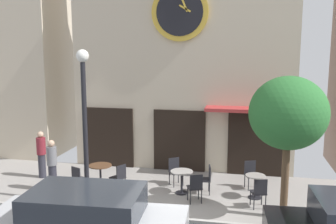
# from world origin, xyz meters

# --- Properties ---
(clock_building) EXTENTS (8.29, 3.27, 10.29)m
(clock_building) POSITION_xyz_m (-0.54, 5.32, 5.31)
(clock_building) COLOR beige
(clock_building) RESTS_ON ground_plane
(street_lamp) EXTENTS (0.36, 0.36, 4.51)m
(street_lamp) POSITION_xyz_m (-2.66, 0.62, 2.29)
(street_lamp) COLOR black
(street_lamp) RESTS_ON ground_plane
(street_tree) EXTENTS (2.03, 1.83, 3.85)m
(street_tree) POSITION_xyz_m (2.92, 0.78, 2.86)
(street_tree) COLOR brown
(street_tree) RESTS_ON ground_plane
(cafe_table_leftmost) EXTENTS (0.76, 0.76, 0.75)m
(cafe_table_leftmost) POSITION_xyz_m (-2.80, 2.01, 0.55)
(cafe_table_leftmost) COLOR black
(cafe_table_leftmost) RESTS_ON ground_plane
(cafe_table_center_right) EXTENTS (0.71, 0.71, 0.73)m
(cafe_table_center_right) POSITION_xyz_m (-0.07, 1.98, 0.52)
(cafe_table_center_right) COLOR black
(cafe_table_center_right) RESTS_ON ground_plane
(cafe_table_near_curb) EXTENTS (0.60, 0.60, 0.73)m
(cafe_table_near_curb) POSITION_xyz_m (2.20, 2.05, 0.47)
(cafe_table_near_curb) COLOR black
(cafe_table_near_curb) RESTS_ON ground_plane
(cafe_chair_by_entrance) EXTENTS (0.55, 0.55, 0.90)m
(cafe_chair_by_entrance) POSITION_xyz_m (-2.04, 1.72, 0.53)
(cafe_chair_by_entrance) COLOR black
(cafe_chair_by_entrance) RESTS_ON ground_plane
(cafe_chair_curbside) EXTENTS (0.53, 0.53, 0.90)m
(cafe_chair_curbside) POSITION_xyz_m (-3.23, 1.27, 0.53)
(cafe_chair_curbside) COLOR black
(cafe_chair_curbside) RESTS_ON ground_plane
(cafe_chair_corner) EXTENTS (0.56, 0.56, 0.90)m
(cafe_chair_corner) POSITION_xyz_m (-0.42, 2.74, 0.53)
(cafe_chair_corner) COLOR black
(cafe_chair_corner) RESTS_ON ground_plane
(cafe_chair_near_lamp) EXTENTS (0.50, 0.50, 0.90)m
(cafe_chair_near_lamp) POSITION_xyz_m (2.29, 1.27, 0.53)
(cafe_chair_near_lamp) COLOR black
(cafe_chair_near_lamp) RESTS_ON ground_plane
(cafe_chair_under_awning) EXTENTS (0.46, 0.46, 0.90)m
(cafe_chair_under_awning) POSITION_xyz_m (0.70, 2.13, 0.53)
(cafe_chair_under_awning) COLOR black
(cafe_chair_under_awning) RESTS_ON ground_plane
(cafe_chair_left_end) EXTENTS (0.52, 0.52, 0.90)m
(cafe_chair_left_end) POSITION_xyz_m (0.45, 1.30, 0.53)
(cafe_chair_left_end) COLOR black
(cafe_chair_left_end) RESTS_ON ground_plane
(cafe_chair_right_end) EXTENTS (0.52, 0.52, 0.90)m
(cafe_chair_right_end) POSITION_xyz_m (2.08, 2.89, 0.53)
(cafe_chair_right_end) COLOR black
(cafe_chair_right_end) RESTS_ON ground_plane
(pedestrian_maroon) EXTENTS (0.45, 0.45, 1.67)m
(pedestrian_maroon) POSITION_xyz_m (-5.20, 2.51, 0.86)
(pedestrian_maroon) COLOR #2D2D38
(pedestrian_maroon) RESTS_ON ground_plane
(pedestrian_grey) EXTENTS (0.42, 0.42, 1.67)m
(pedestrian_grey) POSITION_xyz_m (-4.19, 1.41, 0.86)
(pedestrian_grey) COLOR #2D2D38
(pedestrian_grey) RESTS_ON ground_plane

